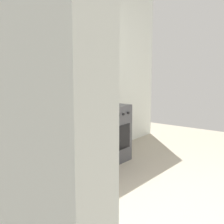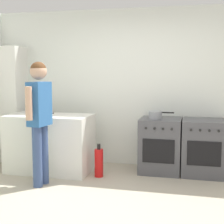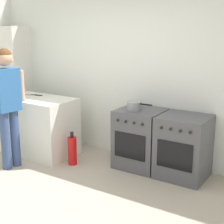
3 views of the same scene
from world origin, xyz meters
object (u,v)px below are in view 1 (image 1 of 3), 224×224
Objects in this scene: oven_right at (104,133)px; fire_extinguisher at (53,185)px; oven_left at (74,142)px; pot at (72,108)px; person at (38,128)px.

oven_right reaches higher than fire_extinguisher.
oven_left and oven_right have the same top height.
oven_left is 2.20× the size of pot.
pot reaches higher than fire_extinguisher.
person is (-1.47, -0.98, 0.12)m from pot.
pot is 1.77m from person.
pot is 0.23× the size of person.
oven_left is 0.65m from oven_right.
pot reaches higher than oven_right.
oven_left reaches higher than fire_extinguisher.
oven_right is 1.70× the size of fire_extinguisher.
oven_left is 1.96m from person.
oven_left is 1.70× the size of fire_extinguisher.
fire_extinguisher is (-0.79, -0.42, -0.69)m from pot.
person is at bearing -140.80° from fire_extinguisher.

